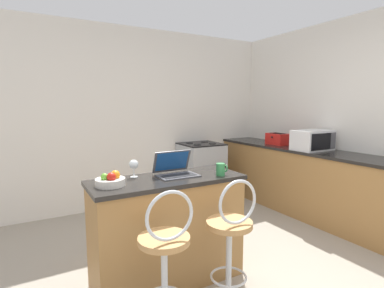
# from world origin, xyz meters

# --- Properties ---
(wall_back) EXTENTS (12.00, 0.06, 2.60)m
(wall_back) POSITION_xyz_m (0.00, 2.75, 1.30)
(wall_back) COLOR silver
(wall_back) RESTS_ON ground_plane
(breakfast_bar) EXTENTS (1.27, 0.50, 0.90)m
(breakfast_bar) POSITION_xyz_m (-0.38, 0.66, 0.45)
(breakfast_bar) COLOR #9E703D
(breakfast_bar) RESTS_ON ground_plane
(counter_right) EXTENTS (0.61, 3.25, 0.90)m
(counter_right) POSITION_xyz_m (1.96, 1.11, 0.45)
(counter_right) COLOR #9E703D
(counter_right) RESTS_ON ground_plane
(bar_stool_near) EXTENTS (0.40, 0.40, 0.99)m
(bar_stool_near) POSITION_xyz_m (-0.64, 0.14, 0.46)
(bar_stool_near) COLOR silver
(bar_stool_near) RESTS_ON ground_plane
(bar_stool_far) EXTENTS (0.40, 0.40, 0.99)m
(bar_stool_far) POSITION_xyz_m (-0.12, 0.14, 0.46)
(bar_stool_far) COLOR silver
(bar_stool_far) RESTS_ON ground_plane
(laptop) EXTENTS (0.34, 0.26, 0.20)m
(laptop) POSITION_xyz_m (-0.28, 0.71, 0.96)
(laptop) COLOR #47474C
(laptop) RESTS_ON breakfast_bar
(microwave) EXTENTS (0.52, 0.33, 0.26)m
(microwave) POSITION_xyz_m (1.93, 1.09, 1.03)
(microwave) COLOR silver
(microwave) RESTS_ON counter_right
(toaster) EXTENTS (0.23, 0.31, 0.17)m
(toaster) POSITION_xyz_m (1.93, 1.71, 0.99)
(toaster) COLOR red
(toaster) RESTS_ON counter_right
(stove_range) EXTENTS (0.61, 0.59, 0.91)m
(stove_range) POSITION_xyz_m (1.01, 2.41, 0.45)
(stove_range) COLOR #9EA3A8
(stove_range) RESTS_ON ground_plane
(wine_glass_short) EXTENTS (0.08, 0.08, 0.15)m
(wine_glass_short) POSITION_xyz_m (-0.61, 0.82, 1.01)
(wine_glass_short) COLOR silver
(wine_glass_short) RESTS_ON breakfast_bar
(mug_green) EXTENTS (0.09, 0.07, 0.10)m
(mug_green) POSITION_xyz_m (0.05, 0.52, 0.95)
(mug_green) COLOR #338447
(mug_green) RESTS_ON breakfast_bar
(fruit_bowl) EXTENTS (0.22, 0.22, 0.11)m
(fruit_bowl) POSITION_xyz_m (-0.84, 0.65, 0.94)
(fruit_bowl) COLOR silver
(fruit_bowl) RESTS_ON breakfast_bar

